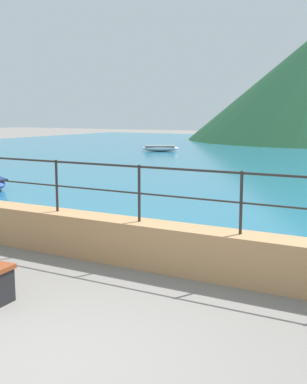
{
  "coord_description": "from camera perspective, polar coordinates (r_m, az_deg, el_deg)",
  "views": [
    {
      "loc": [
        3.12,
        -3.32,
        2.39
      ],
      "look_at": [
        -0.86,
        3.7,
        1.1
      ],
      "focal_mm": 46.1,
      "sensor_mm": 36.0,
      "label": 1
    }
  ],
  "objects": [
    {
      "name": "ground_plane",
      "position": [
        5.14,
        -12.74,
        -18.85
      ],
      "size": [
        120.0,
        120.0,
        0.0
      ],
      "primitive_type": "plane",
      "color": "slate"
    },
    {
      "name": "railing",
      "position": [
        7.31,
        3.95,
        0.63
      ],
      "size": [
        18.44,
        0.04,
        0.9
      ],
      "color": "#282623",
      "rests_on": "promenade_wall"
    },
    {
      "name": "promenade_wall",
      "position": [
        7.51,
        3.87,
        -6.7
      ],
      "size": [
        20.0,
        0.56,
        0.7
      ],
      "primitive_type": "cube",
      "color": "tan",
      "rests_on": "ground"
    },
    {
      "name": "boat_0",
      "position": [
        30.72,
        0.79,
        5.1
      ],
      "size": [
        2.45,
        1.89,
        0.36
      ],
      "color": "white",
      "rests_on": "lake_water"
    }
  ]
}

